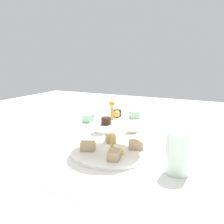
# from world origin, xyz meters

# --- Properties ---
(ground_plane) EXTENTS (2.40, 2.40, 0.00)m
(ground_plane) POSITION_xyz_m (0.00, 0.00, 0.00)
(ground_plane) COLOR silver
(tiered_serving_stand) EXTENTS (0.28, 0.28, 0.18)m
(tiered_serving_stand) POSITION_xyz_m (0.00, 0.00, 0.05)
(tiered_serving_stand) COLOR white
(tiered_serving_stand) RESTS_ON ground_plane
(water_glass_tall_right) EXTENTS (0.07, 0.07, 0.12)m
(water_glass_tall_right) POSITION_xyz_m (0.23, -0.05, 0.06)
(water_glass_tall_right) COLOR silver
(water_glass_tall_right) RESTS_ON ground_plane
(water_glass_short_left) EXTENTS (0.06, 0.06, 0.08)m
(water_glass_short_left) POSITION_xyz_m (-0.14, 0.19, 0.04)
(water_glass_short_left) COLOR silver
(water_glass_short_left) RESTS_ON ground_plane
(teacup_with_saucer) EXTENTS (0.09, 0.09, 0.05)m
(teacup_with_saucer) POSITION_xyz_m (-0.02, 0.24, 0.02)
(teacup_with_saucer) COLOR white
(teacup_with_saucer) RESTS_ON ground_plane
(butter_knife_left) EXTENTS (0.17, 0.03, 0.00)m
(butter_knife_left) POSITION_xyz_m (-0.02, -0.28, 0.00)
(butter_knife_left) COLOR silver
(butter_knife_left) RESTS_ON ground_plane
(butter_knife_right) EXTENTS (0.15, 0.10, 0.00)m
(butter_knife_right) POSITION_xyz_m (0.18, 0.21, 0.00)
(butter_knife_right) COLOR silver
(butter_knife_right) RESTS_ON ground_plane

